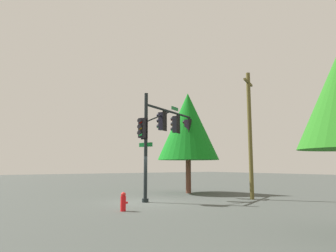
{
  "coord_description": "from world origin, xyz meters",
  "views": [
    {
      "loc": [
        -8.73,
        -14.81,
        2.0
      ],
      "look_at": [
        1.26,
        -0.37,
        4.27
      ],
      "focal_mm": 32.69,
      "sensor_mm": 36.0,
      "label": 1
    }
  ],
  "objects_px": {
    "signal_pole_assembly": "(164,129)",
    "utility_pole": "(250,132)",
    "tree_mid": "(188,126)",
    "fire_hydrant": "(123,202)"
  },
  "relations": [
    {
      "from": "utility_pole",
      "to": "tree_mid",
      "type": "bearing_deg",
      "value": 95.11
    },
    {
      "from": "signal_pole_assembly",
      "to": "utility_pole",
      "type": "distance_m",
      "value": 5.28
    },
    {
      "from": "fire_hydrant",
      "to": "tree_mid",
      "type": "distance_m",
      "value": 10.57
    },
    {
      "from": "signal_pole_assembly",
      "to": "tree_mid",
      "type": "distance_m",
      "value": 4.31
    },
    {
      "from": "signal_pole_assembly",
      "to": "fire_hydrant",
      "type": "distance_m",
      "value": 6.55
    },
    {
      "from": "utility_pole",
      "to": "fire_hydrant",
      "type": "bearing_deg",
      "value": 179.24
    },
    {
      "from": "signal_pole_assembly",
      "to": "tree_mid",
      "type": "xyz_separation_m",
      "value": [
        3.66,
        2.18,
        0.66
      ]
    },
    {
      "from": "signal_pole_assembly",
      "to": "utility_pole",
      "type": "xyz_separation_m",
      "value": [
        4.14,
        -3.26,
        -0.21
      ]
    },
    {
      "from": "signal_pole_assembly",
      "to": "utility_pole",
      "type": "relative_size",
      "value": 0.8
    },
    {
      "from": "signal_pole_assembly",
      "to": "fire_hydrant",
      "type": "bearing_deg",
      "value": -143.57
    }
  ]
}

